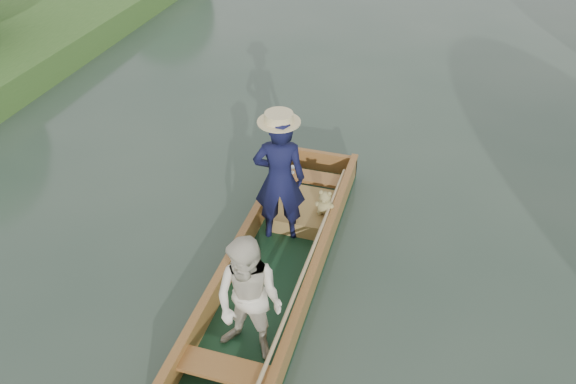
# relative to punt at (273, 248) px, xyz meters

# --- Properties ---
(ground) EXTENTS (120.00, 120.00, 0.00)m
(ground) POSITION_rel_punt_xyz_m (-0.00, 0.06, -0.58)
(ground) COLOR #283D30
(ground) RESTS_ON ground
(punt) EXTENTS (1.12, 5.00, 1.91)m
(punt) POSITION_rel_punt_xyz_m (0.00, 0.00, 0.00)
(punt) COLOR #13331C
(punt) RESTS_ON ground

